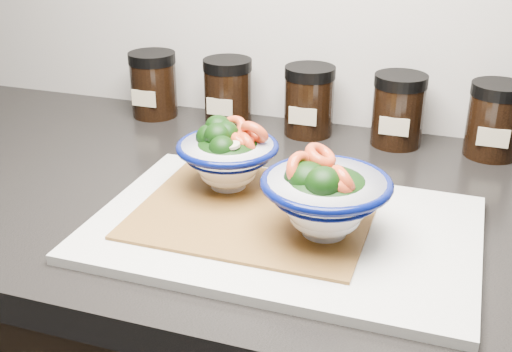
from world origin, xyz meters
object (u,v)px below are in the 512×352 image
(cutting_board, at_px, (283,229))
(spice_jar_c, at_px, (309,101))
(spice_jar_e, at_px, (495,120))
(spice_jar_d, at_px, (398,110))
(bowl_left, at_px, (228,156))
(spice_jar_a, at_px, (153,84))
(spice_jar_b, at_px, (228,92))
(bowl_right, at_px, (324,197))

(cutting_board, relative_size, spice_jar_c, 3.98)
(cutting_board, xyz_separation_m, spice_jar_e, (0.23, 0.33, 0.05))
(cutting_board, xyz_separation_m, spice_jar_d, (0.09, 0.33, 0.05))
(spice_jar_d, bearing_deg, bowl_left, -125.32)
(cutting_board, relative_size, bowl_left, 3.38)
(spice_jar_a, relative_size, spice_jar_e, 1.00)
(spice_jar_b, height_order, spice_jar_e, same)
(bowl_right, bearing_deg, cutting_board, 167.66)
(spice_jar_b, relative_size, spice_jar_e, 1.00)
(spice_jar_c, bearing_deg, spice_jar_b, 180.00)
(bowl_right, bearing_deg, spice_jar_e, 62.15)
(spice_jar_a, height_order, spice_jar_b, same)
(bowl_left, height_order, spice_jar_c, bowl_left)
(cutting_board, distance_m, spice_jar_a, 0.47)
(cutting_board, xyz_separation_m, bowl_right, (0.05, -0.01, 0.06))
(spice_jar_a, xyz_separation_m, spice_jar_e, (0.57, 0.00, 0.00))
(bowl_left, bearing_deg, bowl_right, -28.74)
(bowl_left, xyz_separation_m, spice_jar_a, (-0.24, 0.26, -0.00))
(spice_jar_b, height_order, spice_jar_c, same)
(bowl_right, distance_m, spice_jar_a, 0.52)
(spice_jar_e, bearing_deg, spice_jar_a, 180.00)
(spice_jar_a, xyz_separation_m, spice_jar_c, (0.28, 0.00, 0.00))
(bowl_left, xyz_separation_m, spice_jar_e, (0.33, 0.26, -0.00))
(spice_jar_d, bearing_deg, bowl_right, -96.31)
(bowl_right, bearing_deg, spice_jar_b, 125.91)
(bowl_right, xyz_separation_m, spice_jar_a, (-0.39, 0.34, -0.01))
(cutting_board, relative_size, spice_jar_d, 3.98)
(spice_jar_c, distance_m, spice_jar_e, 0.29)
(spice_jar_a, xyz_separation_m, spice_jar_b, (0.14, 0.00, 0.00))
(bowl_left, xyz_separation_m, spice_jar_c, (0.04, 0.26, -0.00))
(bowl_left, relative_size, spice_jar_c, 1.18)
(spice_jar_c, relative_size, spice_jar_d, 1.00)
(spice_jar_c, bearing_deg, spice_jar_a, 180.00)
(cutting_board, height_order, spice_jar_c, spice_jar_c)
(spice_jar_b, relative_size, spice_jar_d, 1.00)
(cutting_board, height_order, bowl_right, bowl_right)
(spice_jar_c, bearing_deg, spice_jar_e, 0.00)
(cutting_board, distance_m, spice_jar_c, 0.34)
(bowl_right, height_order, spice_jar_d, bowl_right)
(bowl_right, relative_size, spice_jar_b, 1.31)
(bowl_right, relative_size, spice_jar_d, 1.31)
(bowl_left, height_order, spice_jar_d, bowl_left)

